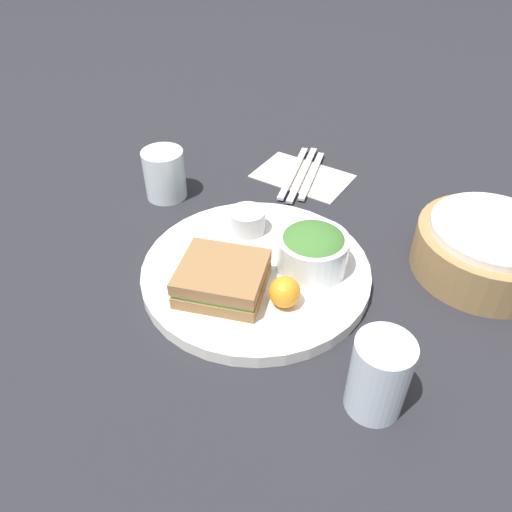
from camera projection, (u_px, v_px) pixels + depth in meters
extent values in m
plane|color=#232328|center=(256.00, 277.00, 0.74)|extent=(4.00, 4.00, 0.00)
cylinder|color=white|center=(256.00, 272.00, 0.73)|extent=(0.33, 0.33, 0.02)
cube|color=olive|center=(223.00, 285.00, 0.68)|extent=(0.14, 0.14, 0.02)
cube|color=#6BB24C|center=(222.00, 278.00, 0.68)|extent=(0.13, 0.14, 0.01)
cube|color=olive|center=(222.00, 272.00, 0.67)|extent=(0.14, 0.14, 0.02)
cylinder|color=white|center=(312.00, 253.00, 0.71)|extent=(0.10, 0.10, 0.05)
ellipsoid|color=#3D702D|center=(313.00, 242.00, 0.70)|extent=(0.09, 0.09, 0.04)
cylinder|color=#B7B7BC|center=(247.00, 221.00, 0.78)|extent=(0.06, 0.06, 0.04)
sphere|color=orange|center=(285.00, 292.00, 0.65)|extent=(0.04, 0.04, 0.04)
cylinder|color=silver|center=(379.00, 376.00, 0.54)|extent=(0.07, 0.07, 0.10)
cylinder|color=#997547|center=(486.00, 251.00, 0.73)|extent=(0.21, 0.21, 0.07)
cylinder|color=white|center=(495.00, 230.00, 0.70)|extent=(0.18, 0.18, 0.01)
cube|color=beige|center=(302.00, 176.00, 0.96)|extent=(0.11, 0.18, 0.00)
cube|color=silver|center=(293.00, 172.00, 0.96)|extent=(0.19, 0.06, 0.01)
cube|color=silver|center=(303.00, 174.00, 0.95)|extent=(0.20, 0.07, 0.01)
cube|color=silver|center=(312.00, 175.00, 0.95)|extent=(0.17, 0.06, 0.01)
cylinder|color=silver|center=(165.00, 174.00, 0.88)|extent=(0.07, 0.07, 0.09)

